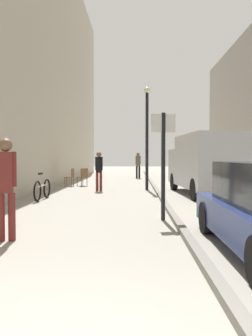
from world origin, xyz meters
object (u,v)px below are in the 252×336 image
lamp_post (147,131)px  bicycle_leaning (42,189)px  delivery_van (207,163)px  cafe_chair_near_window (71,176)px  cafe_chair_by_doorway (83,176)px  pedestrian_main_foreground (6,182)px  pedestrian_far_crossing (99,168)px  street_sign_post (163,157)px  pedestrian_mid_block (138,163)px

lamp_post → bicycle_leaning: (-3.89, -3.66, -2.34)m
delivery_van → cafe_chair_near_window: size_ratio=5.89×
delivery_van → cafe_chair_by_doorway: 6.97m
pedestrian_main_foreground → pedestrian_far_crossing: (0.72, 8.89, -0.06)m
pedestrian_far_crossing → cafe_chair_near_window: 2.99m
delivery_van → cafe_chair_by_doorway: size_ratio=5.89×
lamp_post → bicycle_leaning: size_ratio=2.69×
lamp_post → cafe_chair_by_doorway: bearing=148.1°
pedestrian_main_foreground → cafe_chair_by_doorway: 11.54m
street_sign_post → lamp_post: lamp_post is taller
pedestrian_mid_block → pedestrian_far_crossing: bearing=70.3°
pedestrian_main_foreground → lamp_post: bearing=58.4°
lamp_post → pedestrian_far_crossing: bearing=-165.5°
bicycle_leaning → pedestrian_main_foreground: bearing=-77.9°
pedestrian_main_foreground → delivery_van: delivery_van is taller
pedestrian_mid_block → delivery_van: 10.64m
pedestrian_mid_block → bicycle_leaning: pedestrian_mid_block is taller
bicycle_leaning → cafe_chair_by_doorway: bicycle_leaning is taller
lamp_post → cafe_chair_by_doorway: lamp_post is taller
pedestrian_main_foreground → pedestrian_far_crossing: pedestrian_main_foreground is taller
pedestrian_main_foreground → cafe_chair_near_window: bearing=80.7°
street_sign_post → cafe_chair_near_window: (-4.05, 9.19, -1.00)m
bicycle_leaning → cafe_chair_near_window: 5.47m
street_sign_post → cafe_chair_by_doorway: (-3.44, 9.45, -1.00)m
street_sign_post → lamp_post: size_ratio=0.55×
delivery_van → pedestrian_far_crossing: bearing=158.7°
pedestrian_far_crossing → lamp_post: (2.18, 0.56, 1.70)m
pedestrian_mid_block → lamp_post: (0.33, -8.37, 1.64)m
street_sign_post → pedestrian_far_crossing: bearing=-83.7°
pedestrian_mid_block → pedestrian_far_crossing: (-1.85, -8.93, -0.06)m
pedestrian_main_foreground → delivery_van: (5.25, 7.52, 0.21)m
pedestrian_mid_block → cafe_chair_near_window: size_ratio=1.99×
delivery_van → pedestrian_mid_block: bearing=100.1°
lamp_post → cafe_chair_near_window: 4.84m
delivery_van → cafe_chair_by_doorway: delivery_van is taller
pedestrian_far_crossing → cafe_chair_by_doorway: size_ratio=1.89×
pedestrian_mid_block → lamp_post: 8.53m
cafe_chair_by_doorway → delivery_van: bearing=-80.4°
cafe_chair_by_doorway → pedestrian_main_foreground: bearing=-133.2°
pedestrian_mid_block → cafe_chair_near_window: (-3.60, -6.56, -0.54)m
street_sign_post → bicycle_leaning: 5.60m
pedestrian_main_foreground → cafe_chair_near_window: 11.32m
cafe_chair_near_window → cafe_chair_by_doorway: same height
lamp_post → bicycle_leaning: lamp_post is taller
delivery_van → pedestrian_main_foreground: bearing=-129.4°
pedestrian_far_crossing → lamp_post: size_ratio=0.37×
pedestrian_main_foreground → cafe_chair_near_window: size_ratio=2.00×
delivery_van → lamp_post: (-2.35, 1.93, 1.43)m
pedestrian_far_crossing → pedestrian_mid_block: bearing=-88.3°
cafe_chair_near_window → delivery_van: bearing=-115.4°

